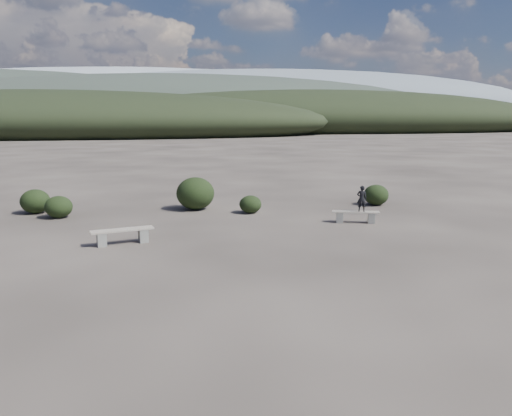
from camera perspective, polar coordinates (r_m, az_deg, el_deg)
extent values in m
plane|color=#2E2824|center=(12.12, 0.08, -8.20)|extent=(1200.00, 1200.00, 0.00)
cube|color=gray|center=(15.78, -17.23, -3.45)|extent=(0.35, 0.42, 0.42)
cube|color=gray|center=(15.97, -12.76, -3.07)|extent=(0.35, 0.42, 0.42)
cube|color=gray|center=(15.81, -15.02, -2.43)|extent=(1.92, 0.86, 0.05)
cube|color=gray|center=(18.68, 9.55, -1.05)|extent=(0.32, 0.39, 0.38)
cube|color=gray|center=(18.76, 13.04, -1.13)|extent=(0.32, 0.39, 0.38)
cube|color=gray|center=(18.67, 11.32, -0.45)|extent=(1.74, 0.83, 0.05)
imported|color=black|center=(18.59, 11.99, 1.06)|extent=(0.41, 0.34, 0.96)
ellipsoid|color=black|center=(20.65, -21.63, 0.12)|extent=(1.04, 1.04, 0.85)
ellipsoid|color=black|center=(21.03, -6.94, 1.66)|extent=(1.59, 1.59, 1.36)
ellipsoid|color=black|center=(20.15, -0.64, 0.43)|extent=(0.90, 0.90, 0.72)
ellipsoid|color=black|center=(22.57, 13.56, 1.47)|extent=(1.09, 1.09, 0.91)
ellipsoid|color=black|center=(21.96, -23.92, 0.70)|extent=(1.15, 1.15, 0.98)
ellipsoid|color=black|center=(103.94, -22.44, 9.08)|extent=(110.00, 40.00, 12.00)
ellipsoid|color=black|center=(126.80, 7.73, 10.09)|extent=(120.00, 44.00, 14.00)
ellipsoid|color=#2A3329|center=(171.34, -8.82, 10.90)|extent=(190.00, 64.00, 24.00)
ellipsoid|color=slate|center=(319.57, 3.79, 11.57)|extent=(340.00, 110.00, 44.00)
ellipsoid|color=#96A0AA|center=(412.37, -13.47, 11.44)|extent=(460.00, 140.00, 56.00)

